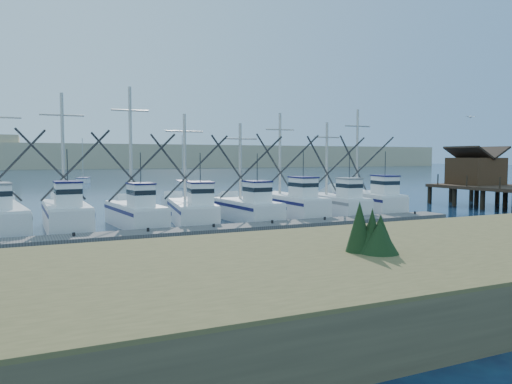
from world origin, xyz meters
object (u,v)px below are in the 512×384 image
at_px(sailboat_near, 183,184).
at_px(sailboat_far, 83,180).
at_px(timber_pier, 507,180).
at_px(floating_dock, 244,229).

xyz_separation_m(sailboat_near, sailboat_far, (-12.99, 18.93, 0.00)).
bearing_deg(sailboat_far, sailboat_near, -41.84).
relative_size(sailboat_near, sailboat_far, 1.00).
height_order(timber_pier, sailboat_near, sailboat_near).
xyz_separation_m(floating_dock, sailboat_near, (10.27, 47.55, 0.29)).
distance_m(floating_dock, sailboat_far, 66.54).
bearing_deg(timber_pier, sailboat_far, 115.55).
bearing_deg(floating_dock, sailboat_near, 76.91).
relative_size(floating_dock, sailboat_near, 3.96).
height_order(timber_pier, sailboat_far, sailboat_far).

